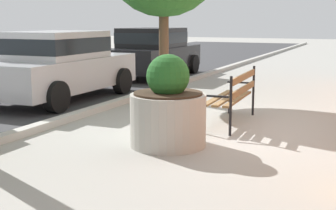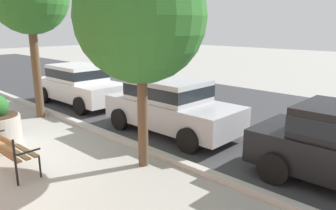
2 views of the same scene
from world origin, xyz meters
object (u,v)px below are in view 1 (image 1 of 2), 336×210
concrete_planter (168,111)px  park_bench (234,93)px  parked_car_black (154,51)px  parked_car_silver (59,63)px

concrete_planter → park_bench: bearing=-14.7°
park_bench → parked_car_black: bearing=37.1°
concrete_planter → parked_car_silver: bearing=56.3°
park_bench → parked_car_silver: 4.40m
park_bench → parked_car_black: parked_car_black is taller
parked_car_silver → concrete_planter: bearing=-123.7°
concrete_planter → parked_car_black: (7.48, 3.85, 0.32)m
parked_car_silver → parked_car_black: bearing=0.0°
park_bench → concrete_planter: 1.85m
park_bench → parked_car_black: 7.15m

